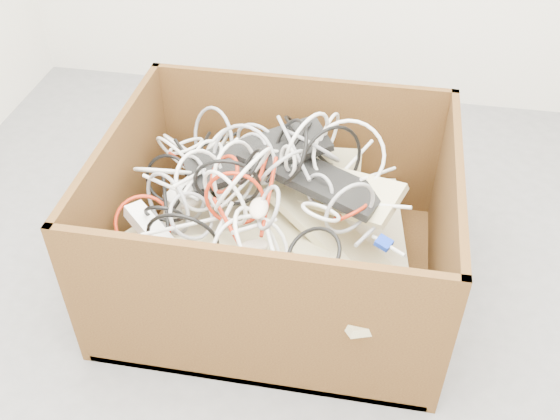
% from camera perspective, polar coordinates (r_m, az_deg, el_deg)
% --- Properties ---
extents(ground, '(3.00, 3.00, 0.00)m').
position_cam_1_polar(ground, '(2.15, 0.05, -9.86)').
color(ground, '#575659').
rests_on(ground, ground).
extents(cardboard_box, '(1.08, 0.90, 0.56)m').
position_cam_1_polar(cardboard_box, '(2.17, -0.45, -3.33)').
color(cardboard_box, '#381E0E').
rests_on(cardboard_box, ground).
extents(keyboard_pile, '(0.91, 0.80, 0.37)m').
position_cam_1_polar(keyboard_pile, '(2.07, 0.34, -0.82)').
color(keyboard_pile, '#C7BA8C').
rests_on(keyboard_pile, cardboard_box).
extents(mice_scatter, '(0.61, 0.47, 0.20)m').
position_cam_1_polar(mice_scatter, '(1.99, -1.49, -0.41)').
color(mice_scatter, beige).
rests_on(mice_scatter, keyboard_pile).
extents(power_strip_left, '(0.24, 0.29, 0.13)m').
position_cam_1_polar(power_strip_left, '(2.13, -6.45, 3.15)').
color(power_strip_left, white).
rests_on(power_strip_left, keyboard_pile).
extents(power_strip_right, '(0.28, 0.24, 0.10)m').
position_cam_1_polar(power_strip_right, '(1.95, -10.67, -2.61)').
color(power_strip_right, white).
rests_on(power_strip_right, keyboard_pile).
extents(vga_plug, '(0.06, 0.06, 0.03)m').
position_cam_1_polar(vga_plug, '(1.92, 9.20, -2.91)').
color(vga_plug, '#0B29B0').
rests_on(vga_plug, keyboard_pile).
extents(cable_tangle, '(0.94, 0.86, 0.45)m').
position_cam_1_polar(cable_tangle, '(2.03, -2.83, 2.79)').
color(cable_tangle, '#9D200B').
rests_on(cable_tangle, keyboard_pile).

